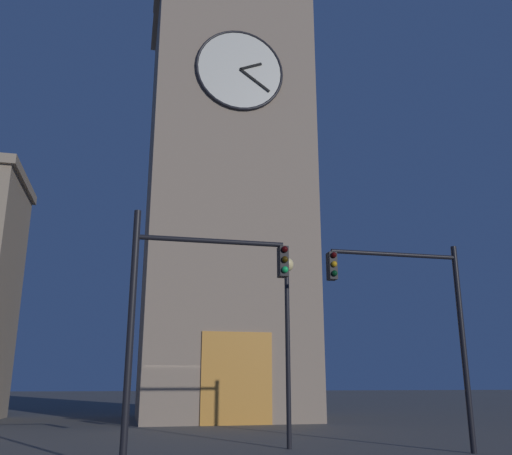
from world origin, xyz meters
TOP-DOWN VIEW (x-y plane):
  - ground_plane at (0.00, 0.00)m, footprint 200.00×200.00m
  - clocktower at (-2.81, -3.05)m, footprint 8.93×9.09m
  - traffic_signal_near at (-5.73, 12.19)m, footprint 3.95×0.41m
  - traffic_signal_mid at (0.78, 13.32)m, footprint 3.72×0.41m
  - street_lamp at (-2.58, 10.13)m, footprint 0.44×0.44m

SIDE VIEW (x-z plane):
  - ground_plane at x=0.00m, z-range 0.00..0.00m
  - traffic_signal_mid at x=0.78m, z-range 0.86..6.55m
  - street_lamp at x=-2.58m, z-range 1.05..6.53m
  - traffic_signal_near at x=-5.73m, z-range 1.00..6.58m
  - clocktower at x=-2.81m, z-range -2.80..27.57m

